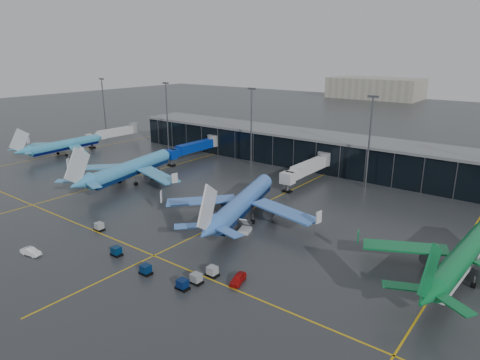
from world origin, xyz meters
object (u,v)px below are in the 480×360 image
Objects in this scene: airliner_klm_west at (65,139)px; baggage_carts at (155,262)px; service_van_red at (238,279)px; service_van_white at (31,252)px; mobile_airstair at (245,229)px; airliner_arkefly at (131,159)px; airliner_klm_near at (244,191)px; airliner_aer_lingus at (464,245)px.

airliner_klm_west is 1.10× the size of baggage_carts.
service_van_white is at bearing -172.17° from service_van_red.
airliner_klm_west is at bearing 43.98° from service_van_white.
service_van_red is at bearing -21.64° from airliner_klm_west.
service_van_red is at bearing -75.19° from mobile_airstair.
service_van_white is (-37.02, -15.86, -0.02)m from service_van_red.
service_van_red is at bearing 16.15° from baggage_carts.
airliner_klm_west is at bearing 158.41° from airliner_arkefly.
service_van_red is at bearing -71.90° from airliner_klm_near.
airliner_klm_near is at bearing -38.59° from service_van_white.
airliner_klm_west reaches higher than mobile_airstair.
mobile_airstair reaches higher than service_van_red.
airliner_aer_lingus is at bearing 33.14° from baggage_carts.
baggage_carts reaches higher than service_van_white.
airliner_arkefly is (47.11, -7.44, 1.04)m from airliner_klm_west.
airliner_aer_lingus reaches higher than service_van_white.
airliner_klm_near reaches higher than service_van_white.
baggage_carts is at bearing -143.18° from airliner_aer_lingus.
airliner_arkefly reaches higher than baggage_carts.
airliner_aer_lingus is (45.02, 1.11, -0.62)m from airliner_klm_near.
airliner_aer_lingus is 77.11m from service_van_white.
mobile_airstair is (3.73, 21.67, 0.01)m from baggage_carts.
mobile_airstair reaches higher than service_van_white.
service_van_white is at bearing -146.59° from mobile_airstair.
airliner_aer_lingus reaches higher than service_van_red.
airliner_klm_near reaches higher than service_van_red.
service_van_red is (16.39, -23.13, -5.87)m from airliner_klm_near.
airliner_aer_lingus is 1.14× the size of baggage_carts.
airliner_aer_lingus is at bearing -8.10° from airliner_klm_west.
airliner_klm_near is 28.95m from service_van_red.
airliner_klm_west is 96.35m from mobile_airstair.
service_van_red is 0.99× the size of service_van_white.
baggage_carts is at bearing -118.79° from mobile_airstair.
mobile_airstair is at bearing -48.28° from service_van_white.
airliner_arkefly is 48.91m from mobile_airstair.
baggage_carts is 9.12× the size of mobile_airstair.
airliner_aer_lingus is 8.96× the size of service_van_white.
airliner_klm_near is at bearing 109.95° from service_van_red.
airliner_klm_near is at bearing -10.71° from airliner_klm_west.
service_van_white is (-65.65, -40.10, -5.27)m from airliner_aer_lingus.
airliner_klm_near is 9.99× the size of service_van_red.
service_van_red reaches higher than service_van_white.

